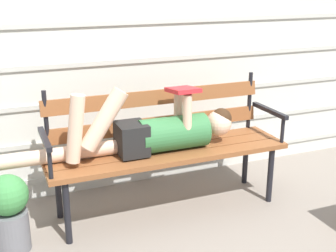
# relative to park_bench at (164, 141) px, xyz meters

# --- Properties ---
(ground_plane) EXTENTS (12.00, 12.00, 0.00)m
(ground_plane) POSITION_rel_park_bench_xyz_m (0.00, -0.12, -0.52)
(ground_plane) COLOR gray
(house_siding) EXTENTS (4.83, 0.08, 2.37)m
(house_siding) POSITION_rel_park_bench_xyz_m (0.00, 0.51, 0.66)
(house_siding) COLOR beige
(house_siding) RESTS_ON ground
(park_bench) EXTENTS (1.75, 0.48, 0.94)m
(park_bench) POSITION_rel_park_bench_xyz_m (0.00, 0.00, 0.00)
(park_bench) COLOR brown
(park_bench) RESTS_ON ground
(reclining_person) EXTENTS (1.69, 0.25, 0.51)m
(reclining_person) POSITION_rel_park_bench_xyz_m (-0.11, -0.07, 0.11)
(reclining_person) COLOR #33703D
(potted_plant) EXTENTS (0.26, 0.26, 0.51)m
(potted_plant) POSITION_rel_park_bench_xyz_m (-1.11, -0.19, -0.25)
(potted_plant) COLOR slate
(potted_plant) RESTS_ON ground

